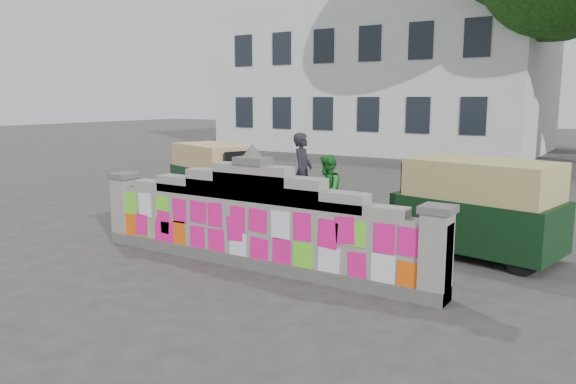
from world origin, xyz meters
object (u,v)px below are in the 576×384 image
object	(u,v)px
rickshaw_left	(214,172)
rickshaw_right	(477,206)
pedestrian	(327,192)
cyclist_rider	(302,183)
cyclist_bike	(302,199)

from	to	relation	value
rickshaw_left	rickshaw_right	xyz separation A→B (m)	(7.22, -1.52, 0.08)
rickshaw_left	rickshaw_right	bearing A→B (deg)	7.75
pedestrian	cyclist_rider	bearing A→B (deg)	-130.91
rickshaw_left	rickshaw_right	size ratio (longest dim) A/B	0.91
cyclist_bike	pedestrian	world-z (taller)	pedestrian
rickshaw_left	rickshaw_right	world-z (taller)	rickshaw_right
pedestrian	rickshaw_left	size ratio (longest dim) A/B	0.55
pedestrian	rickshaw_right	world-z (taller)	rickshaw_right
cyclist_bike	rickshaw_right	bearing A→B (deg)	-115.52
cyclist_bike	rickshaw_left	distance (m)	3.33
cyclist_rider	rickshaw_right	size ratio (longest dim) A/B	0.55
cyclist_rider	rickshaw_right	world-z (taller)	cyclist_rider
cyclist_bike	rickshaw_right	distance (m)	4.08
rickshaw_right	rickshaw_left	bearing A→B (deg)	-0.89
pedestrian	cyclist_bike	bearing A→B (deg)	-130.91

